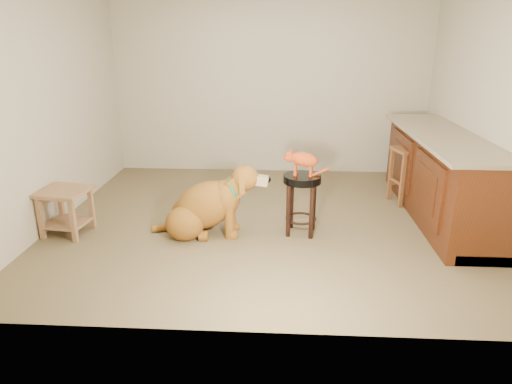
# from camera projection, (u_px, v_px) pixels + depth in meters

# --- Properties ---
(floor) EXTENTS (4.50, 4.00, 0.01)m
(floor) POSITION_uv_depth(u_px,v_px,m) (264.00, 221.00, 5.04)
(floor) COLOR brown
(floor) RESTS_ON ground
(room_shell) EXTENTS (4.54, 4.04, 2.62)m
(room_shell) POSITION_uv_depth(u_px,v_px,m) (265.00, 64.00, 4.49)
(room_shell) COLOR #BBB196
(room_shell) RESTS_ON ground
(cabinet_run) EXTENTS (0.70, 2.56, 0.94)m
(cabinet_run) POSITION_uv_depth(u_px,v_px,m) (440.00, 178.00, 5.07)
(cabinet_run) COLOR #4A200D
(cabinet_run) RESTS_ON ground
(padded_stool) EXTENTS (0.38, 0.38, 0.62)m
(padded_stool) POSITION_uv_depth(u_px,v_px,m) (302.00, 192.00, 4.59)
(padded_stool) COLOR black
(padded_stool) RESTS_ON ground
(wood_stool) EXTENTS (0.45, 0.45, 0.68)m
(wood_stool) POSITION_uv_depth(u_px,v_px,m) (408.00, 175.00, 5.49)
(wood_stool) COLOR brown
(wood_stool) RESTS_ON ground
(side_table) EXTENTS (0.51, 0.51, 0.48)m
(side_table) POSITION_uv_depth(u_px,v_px,m) (66.00, 205.00, 4.62)
(side_table) COLOR #906642
(side_table) RESTS_ON ground
(golden_retriever) EXTENTS (1.24, 0.61, 0.79)m
(golden_retriever) POSITION_uv_depth(u_px,v_px,m) (206.00, 207.00, 4.62)
(golden_retriever) COLOR brown
(golden_retriever) RESTS_ON ground
(tabby_kitten) EXTENTS (0.47, 0.17, 0.29)m
(tabby_kitten) POSITION_uv_depth(u_px,v_px,m) (302.00, 160.00, 4.49)
(tabby_kitten) COLOR #A83710
(tabby_kitten) RESTS_ON padded_stool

